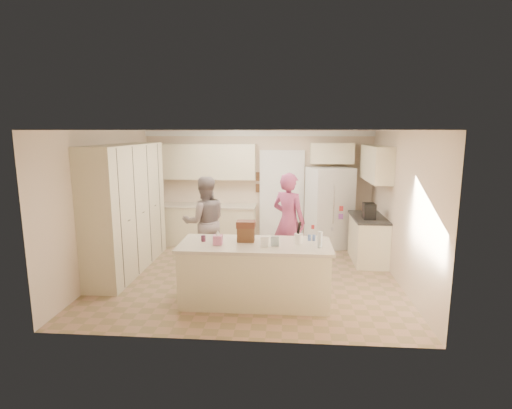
# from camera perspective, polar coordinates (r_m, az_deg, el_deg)

# --- Properties ---
(floor) EXTENTS (5.20, 4.60, 0.02)m
(floor) POSITION_cam_1_polar(r_m,az_deg,el_deg) (7.38, -1.00, -10.16)
(floor) COLOR #A17B62
(floor) RESTS_ON ground
(ceiling) EXTENTS (5.20, 4.60, 0.02)m
(ceiling) POSITION_cam_1_polar(r_m,az_deg,el_deg) (6.90, -1.07, 10.65)
(ceiling) COLOR white
(ceiling) RESTS_ON wall_back
(wall_back) EXTENTS (5.20, 0.02, 2.60)m
(wall_back) POSITION_cam_1_polar(r_m,az_deg,el_deg) (9.29, 0.32, 2.51)
(wall_back) COLOR beige
(wall_back) RESTS_ON ground
(wall_front) EXTENTS (5.20, 0.02, 2.60)m
(wall_front) POSITION_cam_1_polar(r_m,az_deg,el_deg) (4.78, -3.67, -5.19)
(wall_front) COLOR beige
(wall_front) RESTS_ON ground
(wall_left) EXTENTS (0.02, 4.60, 2.60)m
(wall_left) POSITION_cam_1_polar(r_m,az_deg,el_deg) (7.72, -20.71, 0.18)
(wall_left) COLOR beige
(wall_left) RESTS_ON ground
(wall_right) EXTENTS (0.02, 4.60, 2.60)m
(wall_right) POSITION_cam_1_polar(r_m,az_deg,el_deg) (7.26, 19.94, -0.39)
(wall_right) COLOR beige
(wall_right) RESTS_ON ground
(crown_back) EXTENTS (5.20, 0.08, 0.12)m
(crown_back) POSITION_cam_1_polar(r_m,az_deg,el_deg) (9.15, 0.30, 10.11)
(crown_back) COLOR white
(crown_back) RESTS_ON wall_back
(pantry_bank) EXTENTS (0.60, 2.60, 2.35)m
(pantry_bank) POSITION_cam_1_polar(r_m,az_deg,el_deg) (7.79, -17.97, -0.49)
(pantry_bank) COLOR beige
(pantry_bank) RESTS_ON floor
(back_base_cab) EXTENTS (2.20, 0.60, 0.88)m
(back_base_cab) POSITION_cam_1_polar(r_m,az_deg,el_deg) (9.30, -6.92, -2.95)
(back_base_cab) COLOR beige
(back_base_cab) RESTS_ON floor
(back_countertop) EXTENTS (2.24, 0.63, 0.04)m
(back_countertop) POSITION_cam_1_polar(r_m,az_deg,el_deg) (9.20, -6.99, -0.18)
(back_countertop) COLOR beige
(back_countertop) RESTS_ON back_base_cab
(back_upper_cab) EXTENTS (2.20, 0.35, 0.80)m
(back_upper_cab) POSITION_cam_1_polar(r_m,az_deg,el_deg) (9.20, -6.97, 6.11)
(back_upper_cab) COLOR beige
(back_upper_cab) RESTS_ON wall_back
(doorway_opening) EXTENTS (0.90, 0.06, 2.10)m
(doorway_opening) POSITION_cam_1_polar(r_m,az_deg,el_deg) (9.28, 3.69, 0.91)
(doorway_opening) COLOR black
(doorway_opening) RESTS_ON floor
(doorway_casing) EXTENTS (1.02, 0.03, 2.22)m
(doorway_casing) POSITION_cam_1_polar(r_m,az_deg,el_deg) (9.24, 3.69, 0.88)
(doorway_casing) COLOR white
(doorway_casing) RESTS_ON floor
(wall_frame_upper) EXTENTS (0.15, 0.02, 0.20)m
(wall_frame_upper) POSITION_cam_1_polar(r_m,az_deg,el_deg) (9.22, 0.42, 4.01)
(wall_frame_upper) COLOR brown
(wall_frame_upper) RESTS_ON wall_back
(wall_frame_lower) EXTENTS (0.15, 0.02, 0.20)m
(wall_frame_lower) POSITION_cam_1_polar(r_m,az_deg,el_deg) (9.26, 0.42, 2.35)
(wall_frame_lower) COLOR brown
(wall_frame_lower) RESTS_ON wall_back
(refrigerator) EXTENTS (1.09, 0.97, 1.80)m
(refrigerator) POSITION_cam_1_polar(r_m,az_deg,el_deg) (9.03, 10.42, -0.47)
(refrigerator) COLOR white
(refrigerator) RESTS_ON floor
(fridge_seam) EXTENTS (0.02, 0.02, 1.78)m
(fridge_seam) POSITION_cam_1_polar(r_m,az_deg,el_deg) (8.69, 10.66, -0.92)
(fridge_seam) COLOR gray
(fridge_seam) RESTS_ON refrigerator
(fridge_dispenser) EXTENTS (0.22, 0.03, 0.35)m
(fridge_dispenser) POSITION_cam_1_polar(r_m,az_deg,el_deg) (8.61, 9.27, 0.72)
(fridge_dispenser) COLOR black
(fridge_dispenser) RESTS_ON refrigerator
(fridge_handle_l) EXTENTS (0.02, 0.02, 0.85)m
(fridge_handle_l) POSITION_cam_1_polar(r_m,az_deg,el_deg) (8.64, 10.37, 0.04)
(fridge_handle_l) COLOR silver
(fridge_handle_l) RESTS_ON refrigerator
(fridge_handle_r) EXTENTS (0.02, 0.02, 0.85)m
(fridge_handle_r) POSITION_cam_1_polar(r_m,az_deg,el_deg) (8.65, 11.03, 0.03)
(fridge_handle_r) COLOR silver
(fridge_handle_r) RESTS_ON refrigerator
(over_fridge_cab) EXTENTS (0.95, 0.35, 0.45)m
(over_fridge_cab) POSITION_cam_1_polar(r_m,az_deg,el_deg) (9.06, 10.78, 7.20)
(over_fridge_cab) COLOR beige
(over_fridge_cab) RESTS_ON wall_back
(right_base_cab) EXTENTS (0.60, 1.20, 0.88)m
(right_base_cab) POSITION_cam_1_polar(r_m,az_deg,el_deg) (8.32, 15.70, -4.89)
(right_base_cab) COLOR beige
(right_base_cab) RESTS_ON floor
(right_countertop) EXTENTS (0.63, 1.24, 0.04)m
(right_countertop) POSITION_cam_1_polar(r_m,az_deg,el_deg) (8.21, 15.79, -1.79)
(right_countertop) COLOR #2D2B28
(right_countertop) RESTS_ON right_base_cab
(right_upper_cab) EXTENTS (0.35, 1.50, 0.70)m
(right_upper_cab) POSITION_cam_1_polar(r_m,az_deg,el_deg) (8.29, 16.80, 5.61)
(right_upper_cab) COLOR beige
(right_upper_cab) RESTS_ON wall_right
(coffee_maker) EXTENTS (0.22, 0.28, 0.30)m
(coffee_maker) POSITION_cam_1_polar(r_m,az_deg,el_deg) (7.98, 15.84, -0.90)
(coffee_maker) COLOR black
(coffee_maker) RESTS_ON right_countertop
(island_base) EXTENTS (2.20, 0.90, 0.88)m
(island_base) POSITION_cam_1_polar(r_m,az_deg,el_deg) (6.18, -0.11, -9.90)
(island_base) COLOR beige
(island_base) RESTS_ON floor
(island_top) EXTENTS (2.28, 0.96, 0.05)m
(island_top) POSITION_cam_1_polar(r_m,az_deg,el_deg) (6.03, -0.12, -5.80)
(island_top) COLOR beige
(island_top) RESTS_ON island_base
(utensil_crock) EXTENTS (0.13, 0.13, 0.15)m
(utensil_crock) POSITION_cam_1_polar(r_m,az_deg,el_deg) (6.04, 6.11, -4.85)
(utensil_crock) COLOR white
(utensil_crock) RESTS_ON island_top
(tissue_box) EXTENTS (0.13, 0.13, 0.14)m
(tissue_box) POSITION_cam_1_polar(r_m,az_deg,el_deg) (5.98, -5.48, -5.05)
(tissue_box) COLOR pink
(tissue_box) RESTS_ON island_top
(tissue_plume) EXTENTS (0.08, 0.08, 0.08)m
(tissue_plume) POSITION_cam_1_polar(r_m,az_deg,el_deg) (5.95, -5.49, -4.03)
(tissue_plume) COLOR white
(tissue_plume) RESTS_ON tissue_box
(dollhouse_body) EXTENTS (0.26, 0.18, 0.22)m
(dollhouse_body) POSITION_cam_1_polar(r_m,az_deg,el_deg) (6.10, -1.45, -4.29)
(dollhouse_body) COLOR brown
(dollhouse_body) RESTS_ON island_top
(dollhouse_roof) EXTENTS (0.28, 0.20, 0.10)m
(dollhouse_roof) POSITION_cam_1_polar(r_m,az_deg,el_deg) (6.06, -1.46, -2.82)
(dollhouse_roof) COLOR #592D1E
(dollhouse_roof) RESTS_ON dollhouse_body
(jam_jar) EXTENTS (0.07, 0.07, 0.09)m
(jam_jar) POSITION_cam_1_polar(r_m,az_deg,el_deg) (6.17, -7.53, -4.83)
(jam_jar) COLOR #59263F
(jam_jar) RESTS_ON island_top
(greeting_card_a) EXTENTS (0.12, 0.06, 0.16)m
(greeting_card_a) POSITION_cam_1_polar(r_m,az_deg,el_deg) (5.80, 1.21, -5.38)
(greeting_card_a) COLOR white
(greeting_card_a) RESTS_ON island_top
(greeting_card_b) EXTENTS (0.12, 0.05, 0.16)m
(greeting_card_b) POSITION_cam_1_polar(r_m,az_deg,el_deg) (5.84, 2.71, -5.28)
(greeting_card_b) COLOR silver
(greeting_card_b) RESTS_ON island_top
(water_bottle) EXTENTS (0.07, 0.07, 0.24)m
(water_bottle) POSITION_cam_1_polar(r_m,az_deg,el_deg) (5.85, 9.12, -4.97)
(water_bottle) COLOR silver
(water_bottle) RESTS_ON island_top
(shaker_salt) EXTENTS (0.05, 0.05, 0.09)m
(shaker_salt) POSITION_cam_1_polar(r_m,az_deg,el_deg) (6.22, 7.63, -4.72)
(shaker_salt) COLOR #445F9E
(shaker_salt) RESTS_ON island_top
(shaker_pepper) EXTENTS (0.05, 0.05, 0.09)m
(shaker_pepper) POSITION_cam_1_polar(r_m,az_deg,el_deg) (6.22, 8.28, -4.73)
(shaker_pepper) COLOR #445F9E
(shaker_pepper) RESTS_ON island_top
(teen_boy) EXTENTS (1.02, 0.90, 1.75)m
(teen_boy) POSITION_cam_1_polar(r_m,az_deg,el_deg) (7.68, -7.31, -2.50)
(teen_boy) COLOR gray
(teen_boy) RESTS_ON floor
(teen_girl) EXTENTS (0.80, 0.73, 1.84)m
(teen_girl) POSITION_cam_1_polar(r_m,az_deg,el_deg) (7.51, 4.68, -2.41)
(teen_girl) COLOR #B4477F
(teen_girl) RESTS_ON floor
(fridge_magnets) EXTENTS (0.76, 0.02, 1.44)m
(fridge_magnets) POSITION_cam_1_polar(r_m,az_deg,el_deg) (8.68, 10.67, -0.93)
(fridge_magnets) COLOR tan
(fridge_magnets) RESTS_ON refrigerator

